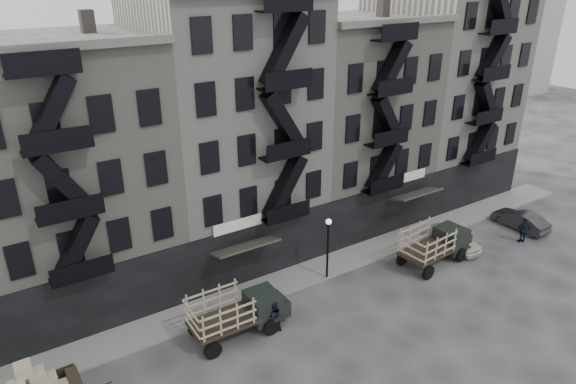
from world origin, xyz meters
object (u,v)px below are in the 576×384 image
policeman (524,230)px  car_far (521,220)px  stake_truck_west (237,309)px  pedestrian_mid (274,317)px  stake_truck_east (436,241)px  car_east (454,238)px

policeman → car_far: bearing=-116.6°
stake_truck_west → policeman: stake_truck_west is taller
pedestrian_mid → stake_truck_west: bearing=-23.8°
policeman → pedestrian_mid: bearing=21.1°
stake_truck_west → pedestrian_mid: size_ratio=2.92×
stake_truck_east → car_east: stake_truck_east is taller
stake_truck_east → policeman: bearing=-16.7°
car_far → car_east: bearing=-7.6°
stake_truck_west → policeman: (22.01, -2.16, -0.63)m
pedestrian_mid → policeman: (20.25, -1.27, -0.00)m
policeman → stake_truck_west: bearing=19.1°
stake_truck_west → pedestrian_mid: bearing=-26.5°
car_east → pedestrian_mid: (-15.51, -0.89, 0.25)m
car_far → pedestrian_mid: pedestrian_mid is taller
stake_truck_east → car_east: bearing=7.9°
stake_truck_west → car_east: (17.27, -0.00, -0.88)m
car_far → pedestrian_mid: (-22.01, -0.14, 0.25)m
stake_truck_east → pedestrian_mid: bearing=176.1°
stake_truck_east → car_far: bearing=-5.9°
car_far → policeman: (-1.75, -1.40, 0.25)m
stake_truck_west → pedestrian_mid: stake_truck_west is taller
stake_truck_west → car_far: size_ratio=1.31×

